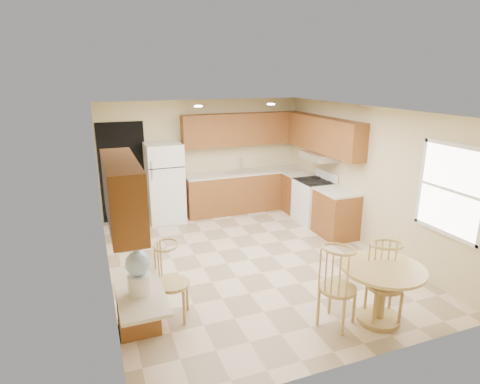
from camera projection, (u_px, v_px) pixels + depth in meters
name	position (u px, v px, depth m)	size (l,w,h in m)	color
floor	(250.00, 259.00, 6.81)	(5.50, 5.50, 0.00)	beige
ceiling	(251.00, 110.00, 6.10)	(4.50, 5.50, 0.02)	white
wall_back	(204.00, 157.00, 8.92)	(4.50, 0.02, 2.50)	beige
wall_front	(355.00, 260.00, 3.99)	(4.50, 0.02, 2.50)	beige
wall_left	(104.00, 204.00, 5.68)	(0.02, 5.50, 2.50)	beige
wall_right	(366.00, 177.00, 7.22)	(0.02, 5.50, 2.50)	beige
doorway	(123.00, 172.00, 8.36)	(0.90, 0.02, 2.10)	black
base_cab_back	(245.00, 192.00, 9.18)	(2.75, 0.60, 0.87)	brown
counter_back	(245.00, 172.00, 9.05)	(2.75, 0.63, 0.04)	beige
base_cab_right_a	(299.00, 194.00, 9.01)	(0.60, 0.59, 0.87)	brown
counter_right_a	(300.00, 174.00, 8.88)	(0.63, 0.59, 0.04)	beige
base_cab_right_b	(336.00, 214.00, 7.71)	(0.60, 0.80, 0.87)	brown
counter_right_b	(337.00, 192.00, 7.58)	(0.63, 0.80, 0.04)	beige
upper_cab_back	(243.00, 129.00, 8.90)	(2.75, 0.33, 0.70)	brown
upper_cab_right	(323.00, 135.00, 8.08)	(0.33, 2.42, 0.70)	brown
upper_cab_left	(122.00, 193.00, 4.14)	(0.33, 1.40, 0.70)	brown
sink	(244.00, 172.00, 9.03)	(0.78, 0.44, 0.01)	silver
range_hood	(319.00, 156.00, 8.14)	(0.50, 0.76, 0.14)	silver
desk_pedestal	(138.00, 304.00, 4.84)	(0.48, 0.42, 0.72)	brown
desk_top	(140.00, 291.00, 4.39)	(0.50, 1.20, 0.04)	beige
window	(452.00, 190.00, 5.48)	(0.06, 1.12, 1.30)	white
can_light_a	(198.00, 106.00, 7.01)	(0.14, 0.14, 0.02)	white
can_light_b	(271.00, 104.00, 7.48)	(0.14, 0.14, 0.02)	white
refrigerator	(165.00, 183.00, 8.40)	(0.73, 0.72, 1.67)	white
stove	(314.00, 201.00, 8.39)	(0.65, 0.76, 1.09)	white
dining_table	(381.00, 286.00, 4.99)	(1.02, 1.02, 0.75)	tan
chair_table_a	(343.00, 282.00, 4.79)	(0.46, 0.59, 1.04)	tan
chair_table_b	(391.00, 279.00, 4.89)	(0.45, 0.49, 1.02)	tan
chair_desk	(173.00, 277.00, 4.94)	(0.45, 0.58, 1.01)	tan
water_crock	(139.00, 271.00, 4.24)	(0.27, 0.27, 0.56)	white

